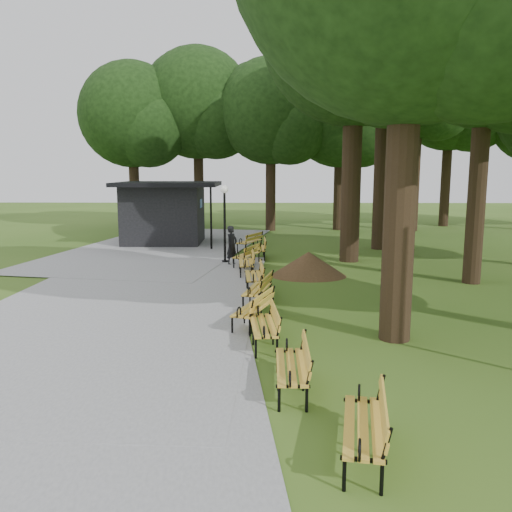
{
  "coord_description": "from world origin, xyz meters",
  "views": [
    {
      "loc": [
        0.21,
        -11.89,
        3.84
      ],
      "look_at": [
        -0.07,
        4.76,
        1.1
      ],
      "focal_mm": 36.96,
      "sensor_mm": 36.0,
      "label": 1
    }
  ],
  "objects_px": {
    "bench_5": "(254,276)",
    "bench_7": "(247,255)",
    "lawn_tree_4": "(387,43)",
    "bench_0": "(363,426)",
    "dirt_mound": "(308,264)",
    "bench_6": "(246,263)",
    "lawn_tree_1": "(487,43)",
    "bench_2": "(263,326)",
    "bench_9": "(250,242)",
    "person": "(232,245)",
    "kiosk": "(164,213)",
    "lamp_post": "(225,208)",
    "bench_1": "(291,367)",
    "bench_4": "(257,289)",
    "lawn_tree_2": "(355,31)",
    "bench_3": "(253,308)",
    "bench_8": "(259,248)"
  },
  "relations": [
    {
      "from": "lamp_post",
      "to": "bench_8",
      "type": "bearing_deg",
      "value": 38.5
    },
    {
      "from": "dirt_mound",
      "to": "bench_6",
      "type": "xyz_separation_m",
      "value": [
        -2.28,
        0.27,
        -0.01
      ]
    },
    {
      "from": "bench_9",
      "to": "bench_7",
      "type": "bearing_deg",
      "value": 25.43
    },
    {
      "from": "lawn_tree_2",
      "to": "bench_8",
      "type": "bearing_deg",
      "value": 170.23
    },
    {
      "from": "bench_9",
      "to": "lawn_tree_2",
      "type": "height_order",
      "value": "lawn_tree_2"
    },
    {
      "from": "lawn_tree_4",
      "to": "bench_0",
      "type": "bearing_deg",
      "value": -102.69
    },
    {
      "from": "bench_8",
      "to": "bench_5",
      "type": "bearing_deg",
      "value": -2.61
    },
    {
      "from": "bench_4",
      "to": "lawn_tree_1",
      "type": "bearing_deg",
      "value": 124.29
    },
    {
      "from": "kiosk",
      "to": "bench_9",
      "type": "relative_size",
      "value": 2.7
    },
    {
      "from": "bench_3",
      "to": "lawn_tree_1",
      "type": "xyz_separation_m",
      "value": [
        7.38,
        5.14,
        7.39
      ]
    },
    {
      "from": "bench_9",
      "to": "lawn_tree_1",
      "type": "relative_size",
      "value": 0.18
    },
    {
      "from": "bench_8",
      "to": "bench_9",
      "type": "height_order",
      "value": "same"
    },
    {
      "from": "bench_6",
      "to": "lawn_tree_1",
      "type": "bearing_deg",
      "value": 76.32
    },
    {
      "from": "bench_0",
      "to": "lawn_tree_1",
      "type": "xyz_separation_m",
      "value": [
        5.76,
        11.18,
        7.39
      ]
    },
    {
      "from": "kiosk",
      "to": "lamp_post",
      "type": "xyz_separation_m",
      "value": [
        3.62,
        -5.72,
        0.69
      ]
    },
    {
      "from": "lawn_tree_1",
      "to": "lawn_tree_4",
      "type": "distance_m",
      "value": 8.16
    },
    {
      "from": "lamp_post",
      "to": "bench_5",
      "type": "bearing_deg",
      "value": -75.25
    },
    {
      "from": "bench_7",
      "to": "lawn_tree_4",
      "type": "xyz_separation_m",
      "value": [
        6.33,
        4.71,
        9.15
      ]
    },
    {
      "from": "bench_0",
      "to": "bench_2",
      "type": "height_order",
      "value": "same"
    },
    {
      "from": "bench_0",
      "to": "bench_3",
      "type": "relative_size",
      "value": 1.0
    },
    {
      "from": "kiosk",
      "to": "bench_5",
      "type": "xyz_separation_m",
      "value": [
        4.92,
        -10.67,
        -1.17
      ]
    },
    {
      "from": "bench_3",
      "to": "bench_8",
      "type": "height_order",
      "value": "same"
    },
    {
      "from": "bench_3",
      "to": "dirt_mound",
      "type": "bearing_deg",
      "value": -178.58
    },
    {
      "from": "dirt_mound",
      "to": "lawn_tree_2",
      "type": "height_order",
      "value": "lawn_tree_2"
    },
    {
      "from": "lamp_post",
      "to": "bench_5",
      "type": "xyz_separation_m",
      "value": [
        1.31,
        -4.96,
        -1.86
      ]
    },
    {
      "from": "bench_9",
      "to": "lawn_tree_1",
      "type": "height_order",
      "value": "lawn_tree_1"
    },
    {
      "from": "person",
      "to": "lawn_tree_4",
      "type": "bearing_deg",
      "value": -24.46
    },
    {
      "from": "bench_6",
      "to": "bench_9",
      "type": "xyz_separation_m",
      "value": [
        -0.04,
        5.76,
        0.0
      ]
    },
    {
      "from": "bench_5",
      "to": "bench_7",
      "type": "distance_m",
      "value": 4.27
    },
    {
      "from": "bench_6",
      "to": "bench_7",
      "type": "xyz_separation_m",
      "value": [
        -0.04,
        1.75,
        0.0
      ]
    },
    {
      "from": "dirt_mound",
      "to": "bench_5",
      "type": "relative_size",
      "value": 1.22
    },
    {
      "from": "bench_7",
      "to": "person",
      "type": "bearing_deg",
      "value": -90.0
    },
    {
      "from": "kiosk",
      "to": "bench_4",
      "type": "distance_m",
      "value": 13.6
    },
    {
      "from": "lamp_post",
      "to": "lawn_tree_4",
      "type": "height_order",
      "value": "lawn_tree_4"
    },
    {
      "from": "bench_1",
      "to": "bench_4",
      "type": "bearing_deg",
      "value": -173.05
    },
    {
      "from": "bench_3",
      "to": "bench_8",
      "type": "relative_size",
      "value": 1.0
    },
    {
      "from": "kiosk",
      "to": "person",
      "type": "bearing_deg",
      "value": -58.12
    },
    {
      "from": "lawn_tree_1",
      "to": "lawn_tree_4",
      "type": "relative_size",
      "value": 0.81
    },
    {
      "from": "dirt_mound",
      "to": "lawn_tree_4",
      "type": "xyz_separation_m",
      "value": [
        4.01,
        6.73,
        9.14
      ]
    },
    {
      "from": "bench_1",
      "to": "bench_3",
      "type": "xyz_separation_m",
      "value": [
        -0.76,
        3.89,
        0.0
      ]
    },
    {
      "from": "person",
      "to": "bench_1",
      "type": "bearing_deg",
      "value": -139.09
    },
    {
      "from": "person",
      "to": "bench_7",
      "type": "bearing_deg",
      "value": -77.11
    },
    {
      "from": "bench_5",
      "to": "bench_8",
      "type": "xyz_separation_m",
      "value": [
        0.1,
        6.08,
        0.0
      ]
    },
    {
      "from": "kiosk",
      "to": "lamp_post",
      "type": "bearing_deg",
      "value": -58.2
    },
    {
      "from": "lamp_post",
      "to": "bench_0",
      "type": "bearing_deg",
      "value": -78.76
    },
    {
      "from": "bench_5",
      "to": "lawn_tree_1",
      "type": "height_order",
      "value": "lawn_tree_1"
    },
    {
      "from": "lamp_post",
      "to": "lawn_tree_2",
      "type": "bearing_deg",
      "value": 5.02
    },
    {
      "from": "bench_2",
      "to": "bench_6",
      "type": "bearing_deg",
      "value": 179.73
    },
    {
      "from": "bench_3",
      "to": "bench_1",
      "type": "bearing_deg",
      "value": 29.32
    },
    {
      "from": "kiosk",
      "to": "bench_1",
      "type": "height_order",
      "value": "kiosk"
    }
  ]
}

